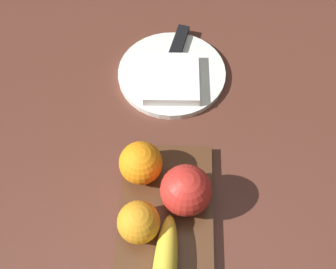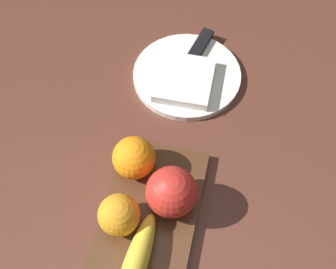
# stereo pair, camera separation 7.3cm
# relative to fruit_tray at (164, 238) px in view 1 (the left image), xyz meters

# --- Properties ---
(ground_plane) EXTENTS (2.40, 2.40, 0.00)m
(ground_plane) POSITION_rel_fruit_tray_xyz_m (0.04, 0.01, -0.01)
(ground_plane) COLOR brown
(fruit_tray) EXTENTS (0.33, 0.15, 0.02)m
(fruit_tray) POSITION_rel_fruit_tray_xyz_m (0.00, 0.00, 0.00)
(fruit_tray) COLOR #51301C
(fruit_tray) RESTS_ON ground_plane
(apple) EXTENTS (0.08, 0.08, 0.08)m
(apple) POSITION_rel_fruit_tray_xyz_m (-0.06, 0.03, 0.05)
(apple) COLOR red
(apple) RESTS_ON fruit_tray
(orange_near_apple) EXTENTS (0.07, 0.07, 0.07)m
(orange_near_apple) POSITION_rel_fruit_tray_xyz_m (-0.11, -0.04, 0.04)
(orange_near_apple) COLOR orange
(orange_near_apple) RESTS_ON fruit_tray
(orange_near_banana) EXTENTS (0.07, 0.07, 0.07)m
(orange_near_banana) POSITION_rel_fruit_tray_xyz_m (-0.01, -0.04, 0.04)
(orange_near_banana) COLOR orange
(orange_near_banana) RESTS_ON fruit_tray
(dinner_plate) EXTENTS (0.22, 0.22, 0.01)m
(dinner_plate) POSITION_rel_fruit_tray_xyz_m (-0.34, 0.00, -0.00)
(dinner_plate) COLOR white
(dinner_plate) RESTS_ON ground_plane
(folded_napkin) EXTENTS (0.12, 0.11, 0.02)m
(folded_napkin) POSITION_rel_fruit_tray_xyz_m (-0.31, 0.00, 0.01)
(folded_napkin) COLOR white
(folded_napkin) RESTS_ON dinner_plate
(knife) EXTENTS (0.18, 0.06, 0.01)m
(knife) POSITION_rel_fruit_tray_xyz_m (-0.40, 0.01, 0.01)
(knife) COLOR silver
(knife) RESTS_ON dinner_plate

